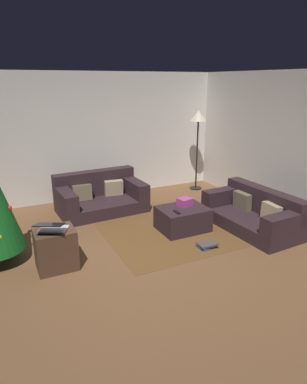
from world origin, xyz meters
name	(u,v)px	position (x,y,z in m)	size (l,w,h in m)	color
ground_plane	(142,264)	(0.00, 0.00, 0.00)	(6.40, 6.40, 0.00)	brown
rear_partition	(79,138)	(0.00, 3.14, 1.30)	(6.40, 0.12, 2.60)	silver
couch_left	(100,196)	(0.12, 2.25, 0.28)	(1.66, 1.03, 0.73)	#2D1E23
couch_right	(254,213)	(2.24, 0.27, 0.26)	(0.92, 1.71, 0.66)	#2D1E23
ottoman	(183,219)	(1.10, 0.74, 0.20)	(0.80, 0.63, 0.39)	#2D1E23
gift_box	(185,202)	(1.18, 0.82, 0.46)	(0.22, 0.19, 0.13)	#B23F8C
tv_remote	(177,212)	(0.90, 0.60, 0.40)	(0.05, 0.16, 0.02)	black
side_table	(56,249)	(-1.07, 0.42, 0.28)	(0.52, 0.44, 0.56)	#4C3323
laptop	(52,228)	(-1.09, 0.37, 0.61)	(0.50, 0.51, 0.17)	silver
book_stack	(207,245)	(1.09, -0.01, 0.04)	(0.30, 0.21, 0.08)	#2D5193
corner_lamp	(198,122)	(2.55, 2.60, 1.55)	(0.36, 0.36, 1.81)	black
area_rug	(182,229)	(1.10, 0.74, 0.00)	(2.60, 2.00, 0.01)	brown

